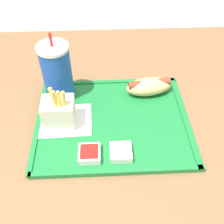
{
  "coord_description": "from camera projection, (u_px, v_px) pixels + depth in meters",
  "views": [
    {
      "loc": [
        -0.03,
        -0.42,
        1.25
      ],
      "look_at": [
        -0.0,
        0.03,
        0.77
      ],
      "focal_mm": 42.0,
      "sensor_mm": 36.0,
      "label": 1
    }
  ],
  "objects": [
    {
      "name": "hot_dog_far",
      "position": [
        149.0,
        86.0,
        0.74
      ],
      "size": [
        0.14,
        0.07,
        0.05
      ],
      "color": "#DBB270",
      "rests_on": "food_tray"
    },
    {
      "name": "sauce_cup_ketchup",
      "position": [
        89.0,
        154.0,
        0.6
      ],
      "size": [
        0.05,
        0.05,
        0.02
      ],
      "color": "silver",
      "rests_on": "food_tray"
    },
    {
      "name": "sauce_cup_mayo",
      "position": [
        121.0,
        152.0,
        0.6
      ],
      "size": [
        0.05,
        0.05,
        0.02
      ],
      "color": "silver",
      "rests_on": "food_tray"
    },
    {
      "name": "soda_cup",
      "position": [
        57.0,
        73.0,
        0.69
      ],
      "size": [
        0.08,
        0.08,
        0.2
      ],
      "color": "#194CA5",
      "rests_on": "food_tray"
    },
    {
      "name": "food_tray",
      "position": [
        112.0,
        121.0,
        0.69
      ],
      "size": [
        0.39,
        0.32,
        0.01
      ],
      "color": "#197233",
      "rests_on": "dining_table"
    },
    {
      "name": "fries_carton",
      "position": [
        59.0,
        112.0,
        0.65
      ],
      "size": [
        0.08,
        0.06,
        0.12
      ],
      "color": "silver",
      "rests_on": "food_tray"
    },
    {
      "name": "paper_napkin",
      "position": [
        66.0,
        120.0,
        0.68
      ],
      "size": [
        0.13,
        0.12,
        0.0
      ],
      "color": "white",
      "rests_on": "food_tray"
    },
    {
      "name": "dining_table",
      "position": [
        114.0,
        197.0,
        0.93
      ],
      "size": [
        1.24,
        1.03,
        0.73
      ],
      "color": "brown",
      "rests_on": "ground_plane"
    }
  ]
}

